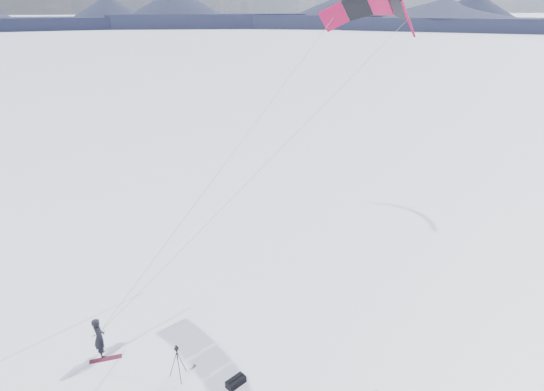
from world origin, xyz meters
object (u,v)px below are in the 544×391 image
object	(u,v)px
snowkiter	(102,355)
gear_bag_a	(236,382)
tripod	(177,358)
snowboard	(106,359)

from	to	relation	value
snowkiter	gear_bag_a	distance (m)	6.18
snowkiter	tripod	distance (m)	3.94
snowkiter	gear_bag_a	size ratio (longest dim) A/B	2.14
snowkiter	snowboard	world-z (taller)	snowkiter
tripod	gear_bag_a	size ratio (longest dim) A/B	1.72
snowkiter	snowboard	distance (m)	0.34
snowkiter	gear_bag_a	bearing A→B (deg)	-140.58
snowkiter	gear_bag_a	xyz separation A→B (m)	(5.22, -3.32, 0.16)
snowkiter	snowboard	size ratio (longest dim) A/B	1.43
snowboard	tripod	bearing A→B (deg)	-33.65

